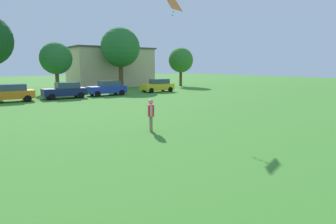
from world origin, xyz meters
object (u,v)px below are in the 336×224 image
adult_bystander (151,113)px  tree_center (56,59)px  parked_car_orange_1 (10,93)px  tree_far_right (181,60)px  parked_car_blue_3 (107,88)px  parked_car_navy_2 (65,90)px  parked_car_yellow_4 (158,85)px  tree_right (120,48)px  kite (174,5)px

adult_bystander → tree_center: (1.97, 26.82, 3.32)m
adult_bystander → parked_car_orange_1: parked_car_orange_1 is taller
tree_far_right → tree_center: bearing=179.2°
parked_car_blue_3 → parked_car_navy_2: bearing=5.2°
parked_car_orange_1 → tree_far_right: bearing=-162.4°
parked_car_orange_1 → parked_car_navy_2: bearing=-178.4°
adult_bystander → parked_car_orange_1: bearing=-137.8°
parked_car_blue_3 → parked_car_yellow_4: bearing=-175.8°
parked_car_blue_3 → tree_right: bearing=-124.3°
adult_bystander → tree_far_right: size_ratio=0.26×
adult_bystander → kite: kite is taller
parked_car_navy_2 → parked_car_yellow_4: 12.17m
kite → parked_car_navy_2: bearing=101.0°
parked_car_navy_2 → parked_car_yellow_4: same height
parked_car_orange_1 → tree_right: bearing=-150.3°
tree_far_right → parked_car_navy_2: bearing=-158.9°
kite → parked_car_orange_1: bearing=118.2°
kite → tree_far_right: size_ratio=0.21×
parked_car_orange_1 → kite: bearing=118.2°
kite → tree_right: (7.66, 24.14, -1.15)m
kite → tree_center: bearing=93.9°
parked_car_yellow_4 → tree_far_right: size_ratio=0.67×
parked_car_navy_2 → adult_bystander: bearing=88.0°
parked_car_blue_3 → tree_center: size_ratio=0.67×
parked_car_orange_1 → parked_car_yellow_4: bearing=-176.3°
parked_car_blue_3 → parked_car_yellow_4: (7.24, 0.53, 0.00)m
parked_car_yellow_4 → tree_right: size_ratio=0.48×
parked_car_orange_1 → tree_center: (6.48, 8.67, 3.45)m
parked_car_orange_1 → tree_far_right: (26.51, 8.40, 3.45)m
tree_center → parked_car_navy_2: bearing=-99.0°
parked_car_orange_1 → tree_far_right: size_ratio=0.67×
parked_car_orange_1 → adult_bystander: bearing=103.9°
parked_car_orange_1 → parked_car_yellow_4: (17.26, 1.12, 0.00)m
adult_bystander → parked_car_yellow_4: bearing=174.8°
tree_right → parked_car_orange_1: bearing=-150.3°
parked_car_orange_1 → parked_car_navy_2: same height
parked_car_navy_2 → parked_car_blue_3: bearing=-174.8°
adult_bystander → parked_car_blue_3: bearing=-168.1°
parked_car_orange_1 → tree_far_right: 28.03m
kite → tree_center: (-1.63, 23.81, -2.89)m
kite → parked_car_blue_3: size_ratio=0.31×
parked_car_navy_2 → tree_center: tree_center is taller
tree_far_right → parked_car_yellow_4: bearing=-141.8°
parked_car_yellow_4 → kite: bearing=60.6°
tree_center → tree_far_right: bearing=-0.8°
adult_bystander → tree_right: 29.83m
parked_car_blue_3 → tree_center: 9.48m
kite → tree_far_right: bearing=52.0°
kite → parked_car_navy_2: kite is taller
tree_center → parked_car_orange_1: bearing=-126.8°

